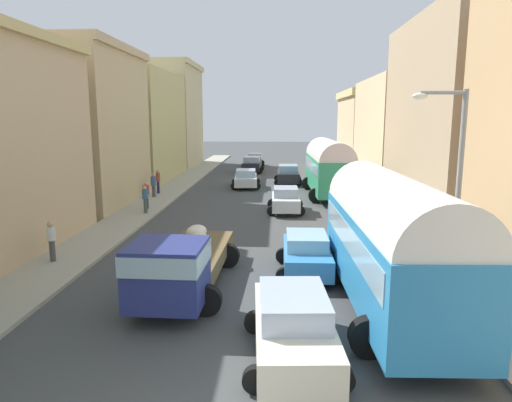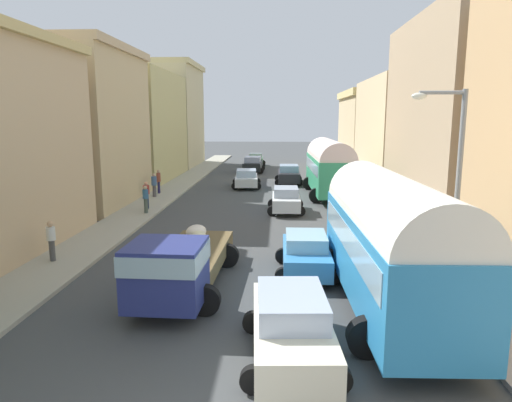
% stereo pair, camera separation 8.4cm
% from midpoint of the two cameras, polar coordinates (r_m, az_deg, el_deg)
% --- Properties ---
extents(ground_plane, '(154.00, 154.00, 0.00)m').
position_cam_midpoint_polar(ground_plane, '(33.55, 0.79, 0.62)').
color(ground_plane, '#404243').
extents(sidewalk_left, '(2.50, 70.00, 0.14)m').
position_cam_midpoint_polar(sidewalk_left, '(34.56, -11.32, 0.82)').
color(sidewalk_left, '#9F9C8B').
rests_on(sidewalk_left, ground).
extents(sidewalk_right, '(2.50, 70.00, 0.14)m').
position_cam_midpoint_polar(sidewalk_right, '(34.08, 13.07, 0.62)').
color(sidewalk_right, '#A09594').
rests_on(sidewalk_right, ground).
extents(building_left_2, '(4.88, 9.84, 10.10)m').
position_cam_midpoint_polar(building_left_2, '(31.61, -19.49, 8.69)').
color(building_left_2, tan).
rests_on(building_left_2, ground).
extents(building_left_3, '(5.84, 12.98, 9.59)m').
position_cam_midpoint_polar(building_left_3, '(43.27, -14.27, 8.86)').
color(building_left_3, tan).
rests_on(building_left_3, ground).
extents(building_left_4, '(6.44, 10.69, 11.71)m').
position_cam_midpoint_polar(building_left_4, '(55.05, -10.60, 10.36)').
color(building_left_4, '#C0B388').
rests_on(building_left_4, ground).
extents(building_right_2, '(5.43, 12.49, 11.10)m').
position_cam_midpoint_polar(building_right_2, '(28.47, 23.83, 9.26)').
color(building_right_2, tan).
rests_on(building_right_2, ground).
extents(building_right_3, '(4.07, 12.88, 8.82)m').
position_cam_midpoint_polar(building_right_3, '(40.80, 16.25, 8.16)').
color(building_right_3, beige).
rests_on(building_right_3, ground).
extents(building_right_4, '(6.09, 12.87, 8.55)m').
position_cam_midpoint_polar(building_right_4, '(53.84, 13.77, 8.58)').
color(building_right_4, '#D4BA8A').
rests_on(building_right_4, ground).
extents(parked_bus_0, '(3.46, 9.13, 4.03)m').
position_cam_midpoint_polar(parked_bus_0, '(13.94, 16.15, -4.30)').
color(parked_bus_0, teal).
rests_on(parked_bus_0, ground).
extents(parked_bus_1, '(3.52, 9.43, 4.06)m').
position_cam_midpoint_polar(parked_bus_1, '(33.77, 8.89, 4.38)').
color(parked_bus_1, '#32996A').
rests_on(parked_bus_1, ground).
extents(cargo_truck_0, '(3.11, 7.38, 2.18)m').
position_cam_midpoint_polar(cargo_truck_0, '(14.83, -9.46, -7.45)').
color(cargo_truck_0, navy).
rests_on(cargo_truck_0, ground).
extents(car_0, '(2.52, 4.40, 1.46)m').
position_cam_midpoint_polar(car_0, '(37.62, -1.33, 2.81)').
color(car_0, silver).
rests_on(car_0, ground).
extents(car_1, '(2.45, 4.23, 1.65)m').
position_cam_midpoint_polar(car_1, '(47.99, -0.56, 4.52)').
color(car_1, black).
rests_on(car_1, ground).
extents(car_2, '(2.34, 3.74, 1.52)m').
position_cam_midpoint_polar(car_2, '(54.27, -0.19, 5.13)').
color(car_2, '#519958').
rests_on(car_2, ground).
extents(car_3, '(2.49, 4.47, 1.65)m').
position_cam_midpoint_polar(car_3, '(11.17, 4.38, -15.19)').
color(car_3, beige).
rests_on(car_3, ground).
extents(car_4, '(2.24, 3.77, 1.49)m').
position_cam_midpoint_polar(car_4, '(16.96, 6.10, -6.47)').
color(car_4, '#3984C5').
rests_on(car_4, ground).
extents(car_5, '(2.24, 3.67, 1.51)m').
position_cam_midpoint_polar(car_5, '(27.75, 3.59, 0.15)').
color(car_5, silver).
rests_on(car_5, ground).
extents(car_6, '(2.42, 4.22, 1.63)m').
position_cam_midpoint_polar(car_6, '(39.77, 3.92, 3.30)').
color(car_6, '#262428').
rests_on(car_6, ground).
extents(pedestrian_0, '(0.43, 0.43, 1.88)m').
position_cam_midpoint_polar(pedestrian_0, '(34.50, -12.09, 2.51)').
color(pedestrian_0, '#201E4B').
rests_on(pedestrian_0, ground).
extents(pedestrian_1, '(0.39, 0.39, 1.74)m').
position_cam_midpoint_polar(pedestrian_1, '(27.51, -13.61, 0.30)').
color(pedestrian_1, '#455249').
rests_on(pedestrian_1, ground).
extents(pedestrian_2, '(0.38, 0.38, 1.72)m').
position_cam_midpoint_polar(pedestrian_2, '(19.50, -24.07, -4.38)').
color(pedestrian_2, '#474849').
rests_on(pedestrian_2, ground).
extents(pedestrian_3, '(0.42, 0.42, 1.77)m').
position_cam_midpoint_polar(pedestrian_3, '(33.12, -12.62, 2.01)').
color(pedestrian_3, '#49474C').
rests_on(pedestrian_3, ground).
extents(pedestrian_4, '(0.54, 0.54, 1.79)m').
position_cam_midpoint_polar(pedestrian_4, '(28.86, -13.51, 0.80)').
color(pedestrian_4, '#19273E').
rests_on(pedestrian_4, ground).
extents(streetlamp_near, '(1.61, 0.28, 6.43)m').
position_cam_midpoint_polar(streetlamp_near, '(14.95, 22.94, 2.56)').
color(streetlamp_near, gray).
rests_on(streetlamp_near, ground).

